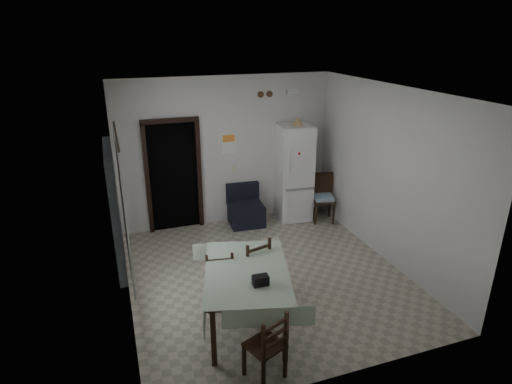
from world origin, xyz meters
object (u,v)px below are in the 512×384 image
Objects in this scene: dining_chair_far_left at (219,277)px; corner_chair at (324,199)px; fridge at (293,173)px; navy_seat at (246,206)px; dining_chair_near_head at (265,344)px; dining_table at (247,298)px; dining_chair_far_right at (251,268)px.

corner_chair is at bearing -133.26° from dining_chair_far_left.
fridge is 1.16m from navy_seat.
dining_chair_far_left is at bearing -111.97° from navy_seat.
dining_chair_near_head is (0.13, -1.46, -0.01)m from dining_chair_far_left.
dining_table is (-2.49, -2.62, -0.07)m from corner_chair.
dining_chair_near_head is (-2.06, -3.90, -0.53)m from fridge.
corner_chair is (1.52, -0.36, 0.09)m from navy_seat.
dining_chair_far_right reaches higher than dining_chair_near_head.
fridge is at bearing -140.91° from dining_chair_far_right.
fridge reaches higher than dining_table.
dining_chair_near_head is at bearing -112.71° from fridge.
navy_seat is at bearing 87.22° from dining_table.
dining_chair_far_left is (-1.19, -2.44, 0.06)m from navy_seat.
navy_seat is 0.87× the size of dining_chair_far_left.
dining_table is 1.61× the size of dining_chair_far_right.
fridge is at bearing 4.05° from navy_seat.
dining_chair_far_right is at bearing -168.08° from dining_chair_far_left.
dining_chair_near_head reaches higher than navy_seat.
fridge is 2.45× the size of navy_seat.
fridge is 2.19× the size of dining_chair_near_head.
corner_chair is (0.52, -0.36, -0.49)m from fridge.
fridge is 2.14× the size of dining_chair_far_left.
navy_seat is (-1.00, 0.00, -0.58)m from fridge.
fridge reaches higher than dining_chair_far_right.
corner_chair reaches higher than dining_table.
fridge is at bearing 71.72° from dining_table.
fridge reaches higher than navy_seat.
dining_chair_near_head is at bearing 61.36° from dining_chair_far_right.
fridge is 3.62m from dining_table.
fridge reaches higher than dining_chair_far_left.
dining_chair_far_right is (-2.23, -2.06, 0.01)m from corner_chair.
corner_chair is 0.61× the size of dining_table.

